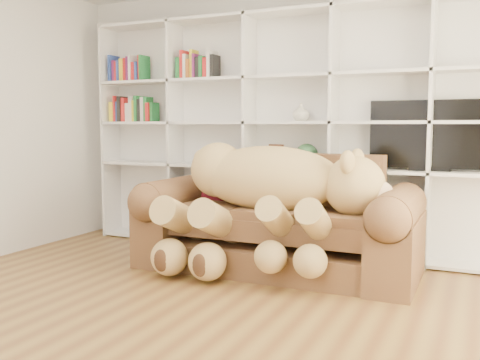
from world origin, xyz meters
The scene contains 14 objects.
floor centered at (0.00, 0.00, 0.00)m, with size 5.00×5.00×0.00m, color brown.
wall_back centered at (0.00, 2.50, 1.35)m, with size 5.00×0.02×2.70m, color white.
bookshelf centered at (-0.24, 2.36, 1.31)m, with size 4.43×0.35×2.40m.
sofa centered at (0.13, 1.64, 0.38)m, with size 2.41×1.04×1.01m.
teddy_bear centered at (0.09, 1.43, 0.71)m, with size 1.89×1.01×1.10m.
throw_pillow centered at (-0.47, 1.80, 0.72)m, with size 0.42×0.14×0.42m, color maroon.
gift_box centered at (0.95, 1.45, 0.11)m, with size 0.27×0.25×0.22m, color #B32017.
tv centered at (1.32, 2.35, 1.18)m, with size 1.07×0.18×0.63m.
picture_frame centered at (-0.15, 2.30, 0.98)m, with size 0.17×0.03×0.21m, color #58311E.
green_vase centered at (0.17, 2.30, 0.98)m, with size 0.23×0.23×0.23m, color #2D5935.
figurine_tall centered at (-0.89, 2.30, 0.95)m, with size 0.08×0.08×0.16m, color silver.
figurine_short centered at (-0.90, 2.30, 0.92)m, with size 0.07×0.07×0.11m, color silver.
snow_globe centered at (-0.69, 2.30, 0.92)m, with size 0.09×0.09×0.09m, color silver.
shelf_vase centered at (0.11, 2.30, 1.40)m, with size 0.17×0.17×0.17m, color beige.
Camera 1 is at (1.76, -2.74, 1.27)m, focal length 40.00 mm.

